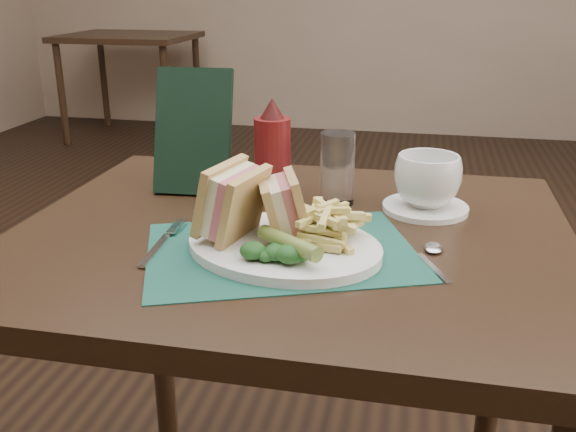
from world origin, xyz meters
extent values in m
plane|color=black|center=(0.00, 0.00, 0.00)|extent=(7.00, 7.00, 0.00)
plane|color=gray|center=(0.00, 3.50, 0.00)|extent=(6.00, 0.00, 6.00)
cube|color=#174A3D|center=(0.00, -0.59, 0.75)|extent=(0.47, 0.41, 0.00)
cylinder|color=#58732B|center=(0.03, -0.65, 0.79)|extent=(0.11, 0.09, 0.03)
cylinder|color=white|center=(0.21, -0.36, 0.76)|extent=(0.19, 0.19, 0.01)
imported|color=white|center=(0.21, -0.36, 0.81)|extent=(0.15, 0.15, 0.09)
cylinder|color=white|center=(0.05, -0.36, 0.81)|extent=(0.06, 0.06, 0.13)
cube|color=black|center=(-0.22, -0.34, 0.86)|extent=(0.15, 0.10, 0.23)
camera|label=1|loc=(0.20, -1.45, 1.14)|focal=40.00mm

